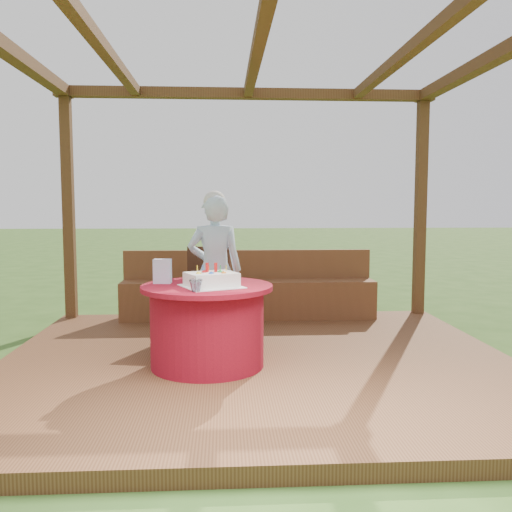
{
  "coord_description": "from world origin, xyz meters",
  "views": [
    {
      "loc": [
        -0.3,
        -4.68,
        1.46
      ],
      "look_at": [
        0.0,
        0.25,
        1.0
      ],
      "focal_mm": 38.0,
      "sensor_mm": 36.0,
      "label": 1
    }
  ],
  "objects": [
    {
      "name": "pergola",
      "position": [
        0.0,
        0.0,
        2.41
      ],
      "size": [
        4.5,
        4.0,
        2.72
      ],
      "color": "brown",
      "rests_on": "deck"
    },
    {
      "name": "table",
      "position": [
        -0.44,
        -0.22,
        0.47
      ],
      "size": [
        1.09,
        1.09,
        0.69
      ],
      "color": "maroon",
      "rests_on": "deck"
    },
    {
      "name": "elderly_woman",
      "position": [
        -0.38,
        0.54,
        0.86
      ],
      "size": [
        0.52,
        0.34,
        1.48
      ],
      "color": "#A6D3F6",
      "rests_on": "deck"
    },
    {
      "name": "deck",
      "position": [
        0.0,
        0.0,
        0.06
      ],
      "size": [
        4.5,
        4.0,
        0.12
      ],
      "primitive_type": "cube",
      "color": "brown",
      "rests_on": "ground"
    },
    {
      "name": "chair",
      "position": [
        -0.48,
        0.92,
        0.63
      ],
      "size": [
        0.54,
        0.54,
        0.91
      ],
      "color": "#391D12",
      "rests_on": "deck"
    },
    {
      "name": "drinking_glass",
      "position": [
        -0.51,
        -0.57,
        0.85
      ],
      "size": [
        0.13,
        0.13,
        0.1
      ],
      "primitive_type": "imported",
      "rotation": [
        0.0,
        0.0,
        -0.3
      ],
      "color": "white",
      "rests_on": "table"
    },
    {
      "name": "ground",
      "position": [
        0.0,
        0.0,
        0.0
      ],
      "size": [
        60.0,
        60.0,
        0.0
      ],
      "primitive_type": "plane",
      "color": "#30541C",
      "rests_on": "ground"
    },
    {
      "name": "birthday_cake",
      "position": [
        -0.4,
        -0.32,
        0.86
      ],
      "size": [
        0.58,
        0.58,
        0.19
      ],
      "color": "white",
      "rests_on": "table"
    },
    {
      "name": "bench",
      "position": [
        0.0,
        1.72,
        0.38
      ],
      "size": [
        3.0,
        0.42,
        0.8
      ],
      "color": "brown",
      "rests_on": "deck"
    },
    {
      "name": "gift_bag",
      "position": [
        -0.81,
        -0.1,
        0.91
      ],
      "size": [
        0.15,
        0.11,
        0.21
      ],
      "primitive_type": "cube",
      "rotation": [
        0.0,
        0.0,
        -0.09
      ],
      "color": "#E091BF",
      "rests_on": "table"
    }
  ]
}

